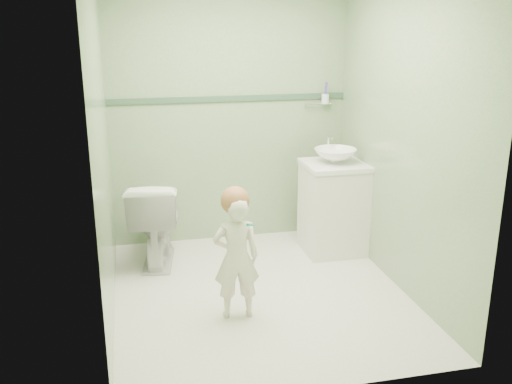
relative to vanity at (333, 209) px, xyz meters
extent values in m
plane|color=white|center=(-0.84, -0.70, -0.40)|extent=(2.50, 2.50, 0.00)
cube|color=#79A172|center=(-0.84, 0.55, 0.80)|extent=(2.20, 0.04, 2.40)
cube|color=#79A172|center=(-0.84, -1.95, 0.80)|extent=(2.20, 0.04, 2.40)
cube|color=#79A172|center=(-1.94, -0.70, 0.80)|extent=(0.04, 2.50, 2.40)
cube|color=#79A172|center=(0.26, -0.70, 0.80)|extent=(0.04, 2.50, 2.40)
cube|color=#365540|center=(-0.84, 0.54, 0.95)|extent=(2.20, 0.02, 0.05)
cube|color=silver|center=(0.00, 0.00, 0.00)|extent=(0.52, 0.50, 0.80)
cube|color=white|center=(0.00, 0.00, 0.41)|extent=(0.54, 0.52, 0.04)
imported|color=white|center=(0.00, 0.00, 0.49)|extent=(0.37, 0.37, 0.13)
cylinder|color=silver|center=(0.00, 0.20, 0.55)|extent=(0.03, 0.03, 0.18)
cylinder|color=silver|center=(0.00, 0.15, 0.63)|extent=(0.02, 0.12, 0.02)
cylinder|color=silver|center=(0.00, 0.50, 0.88)|extent=(0.26, 0.02, 0.02)
cylinder|color=silver|center=(0.06, 0.48, 0.93)|extent=(0.07, 0.07, 0.09)
cylinder|color=#D5394A|center=(0.07, 0.49, 1.00)|extent=(0.01, 0.01, 0.17)
cylinder|color=#3836C4|center=(0.06, 0.47, 1.00)|extent=(0.01, 0.01, 0.17)
cylinder|color=#3836C4|center=(0.05, 0.47, 1.00)|extent=(0.01, 0.01, 0.17)
cylinder|color=purple|center=(0.06, 0.47, 1.00)|extent=(0.01, 0.01, 0.17)
imported|color=white|center=(-1.58, 0.10, -0.02)|extent=(0.52, 0.79, 0.75)
imported|color=white|center=(-1.08, -0.99, 0.05)|extent=(0.34, 0.23, 0.89)
sphere|color=#9D613C|center=(-1.08, -0.97, 0.46)|extent=(0.20, 0.20, 0.20)
cylinder|color=#078171|center=(-1.01, -1.13, 0.33)|extent=(0.08, 0.13, 0.06)
cube|color=white|center=(-1.07, -1.07, 0.37)|extent=(0.03, 0.03, 0.02)
camera|label=1|loc=(-1.76, -4.59, 1.64)|focal=39.92mm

